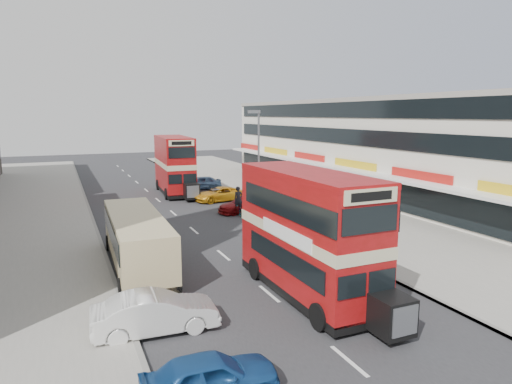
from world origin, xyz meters
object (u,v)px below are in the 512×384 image
bus_second (174,165)px  car_right_a (245,204)px  coach (137,239)px  car_left_near (210,376)px  bus_main (308,233)px  street_lamp (258,153)px  car_left_front (156,313)px  car_right_b (219,194)px  cyclist (238,205)px  car_right_c (201,183)px  pedestrian_near (302,208)px

bus_second → car_right_a: bearing=109.5°
coach → car_left_near: 11.96m
bus_main → bus_second: bearing=-92.3°
street_lamp → car_left_near: street_lamp is taller
bus_second → car_left_front: 29.52m
car_left_front → car_right_b: size_ratio=0.98×
car_right_b → bus_second: bearing=-160.7°
car_left_front → car_right_a: bearing=-27.8°
car_right_a → cyclist: bearing=-52.0°
street_lamp → coach: bearing=-138.0°
street_lamp → car_right_b: size_ratio=1.76×
street_lamp → cyclist: size_ratio=3.55×
car_right_c → car_left_near: bearing=-9.2°
coach → bus_second: bearing=73.1°
coach → pedestrian_near: coach is taller
coach → cyclist: coach is taller
car_left_near → car_right_c: (10.09, 34.22, 0.04)m
street_lamp → car_right_b: (-1.50, 5.22, -4.14)m
street_lamp → coach: street_lamp is taller
street_lamp → bus_second: 11.83m
street_lamp → car_right_c: 12.88m
pedestrian_near → cyclist: size_ratio=0.81×
car_right_a → car_left_front: bearing=-39.2°
car_right_b → car_left_front: bearing=-30.5°
car_right_b → pedestrian_near: pedestrian_near is taller
coach → car_right_c: bearing=67.2°
bus_second → pedestrian_near: (5.64, -15.69, -1.80)m
bus_second → coach: bus_second is taller
bus_main → bus_second: bus_second is taller
bus_main → car_left_front: bearing=6.3°
bus_second → cyclist: bus_second is taller
car_right_b → car_left_near: bearing=-25.7°
car_left_front → car_right_c: bearing=-16.4°
car_left_front → cyclist: bearing=-27.0°
street_lamp → car_right_b: bearing=106.0°
coach → car_left_near: size_ratio=2.52×
street_lamp → coach: 15.48m
street_lamp → car_right_b: 6.83m
coach → car_right_b: 18.20m
street_lamp → pedestrian_near: bearing=-73.2°
street_lamp → cyclist: bearing=-155.7°
car_left_near → car_right_c: bearing=-15.7°
street_lamp → bus_second: street_lamp is taller
car_right_b → cyclist: (-0.55, -6.14, 0.17)m
car_left_front → pedestrian_near: 18.39m
car_right_b → cyclist: 6.17m
bus_second → street_lamp: bearing=115.0°
bus_main → car_right_b: (3.55, 21.97, -2.14)m
bus_second → coach: (-7.06, -21.02, -1.35)m
bus_second → coach: bearing=75.4°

